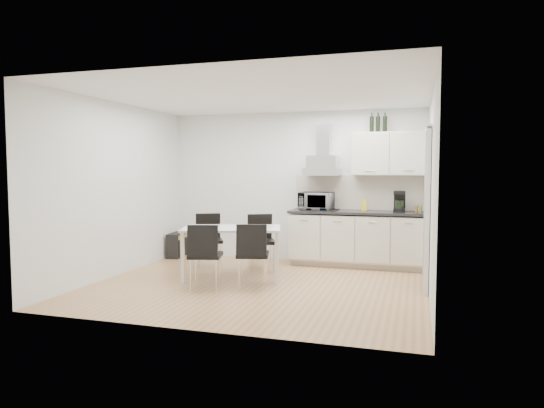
# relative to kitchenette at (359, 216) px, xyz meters

# --- Properties ---
(ground) EXTENTS (4.50, 4.50, 0.00)m
(ground) POSITION_rel_kitchenette_xyz_m (-1.18, -1.73, -0.83)
(ground) COLOR tan
(ground) RESTS_ON ground
(wall_back) EXTENTS (4.50, 0.10, 2.60)m
(wall_back) POSITION_rel_kitchenette_xyz_m (-1.18, 0.27, 0.47)
(wall_back) COLOR silver
(wall_back) RESTS_ON ground
(wall_front) EXTENTS (4.50, 0.10, 2.60)m
(wall_front) POSITION_rel_kitchenette_xyz_m (-1.18, -3.73, 0.47)
(wall_front) COLOR silver
(wall_front) RESTS_ON ground
(wall_left) EXTENTS (0.10, 4.00, 2.60)m
(wall_left) POSITION_rel_kitchenette_xyz_m (-3.43, -1.73, 0.47)
(wall_left) COLOR silver
(wall_left) RESTS_ON ground
(wall_right) EXTENTS (0.10, 4.00, 2.60)m
(wall_right) POSITION_rel_kitchenette_xyz_m (1.07, -1.73, 0.47)
(wall_right) COLOR silver
(wall_right) RESTS_ON ground
(ceiling) EXTENTS (4.50, 4.50, 0.00)m
(ceiling) POSITION_rel_kitchenette_xyz_m (-1.18, -1.73, 1.77)
(ceiling) COLOR white
(ceiling) RESTS_ON wall_back
(doorway) EXTENTS (0.08, 1.04, 2.10)m
(doorway) POSITION_rel_kitchenette_xyz_m (1.03, -1.18, 0.22)
(doorway) COLOR white
(doorway) RESTS_ON ground
(kitchenette) EXTENTS (2.22, 0.64, 2.52)m
(kitchenette) POSITION_rel_kitchenette_xyz_m (0.00, 0.00, 0.00)
(kitchenette) COLOR beige
(kitchenette) RESTS_ON ground
(dining_table) EXTENTS (1.59, 1.17, 0.75)m
(dining_table) POSITION_rel_kitchenette_xyz_m (-1.70, -1.42, -0.16)
(dining_table) COLOR white
(dining_table) RESTS_ON ground
(chair_far_left) EXTENTS (0.62, 0.65, 0.88)m
(chair_far_left) POSITION_rel_kitchenette_xyz_m (-2.31, -0.88, -0.39)
(chair_far_left) COLOR black
(chair_far_left) RESTS_ON ground
(chair_far_right) EXTENTS (0.62, 0.64, 0.88)m
(chair_far_right) POSITION_rel_kitchenette_xyz_m (-1.46, -0.74, -0.39)
(chair_far_right) COLOR black
(chair_far_right) RESTS_ON ground
(chair_near_left) EXTENTS (0.55, 0.59, 0.88)m
(chair_near_left) POSITION_rel_kitchenette_xyz_m (-1.80, -2.13, -0.39)
(chair_near_left) COLOR black
(chair_near_left) RESTS_ON ground
(chair_near_right) EXTENTS (0.55, 0.59, 0.88)m
(chair_near_right) POSITION_rel_kitchenette_xyz_m (-1.21, -1.89, -0.39)
(chair_near_right) COLOR black
(chair_near_right) RESTS_ON ground
(guitar_amp) EXTENTS (0.30, 0.55, 0.44)m
(guitar_amp) POSITION_rel_kitchenette_xyz_m (-3.30, -0.08, -0.61)
(guitar_amp) COLOR black
(guitar_amp) RESTS_ON ground
(floor_speaker) EXTENTS (0.17, 0.15, 0.27)m
(floor_speaker) POSITION_rel_kitchenette_xyz_m (-1.88, 0.17, -0.70)
(floor_speaker) COLOR black
(floor_speaker) RESTS_ON ground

